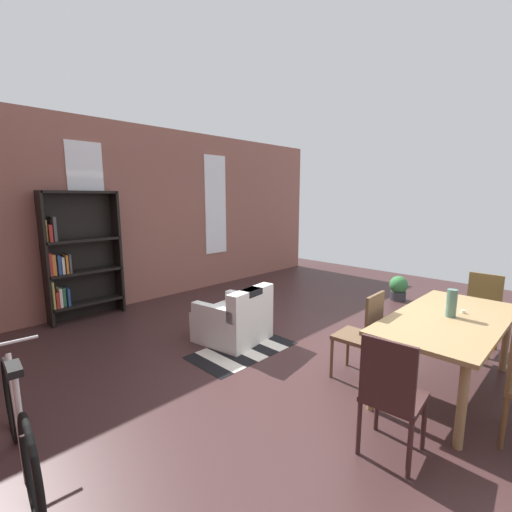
# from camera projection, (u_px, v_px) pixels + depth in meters

# --- Properties ---
(ground_plane) EXTENTS (10.44, 10.44, 0.00)m
(ground_plane) POSITION_uv_depth(u_px,v_px,m) (351.00, 365.00, 3.99)
(ground_plane) COLOR #3D2525
(back_wall_brick) EXTENTS (8.43, 0.12, 3.15)m
(back_wall_brick) POSITION_uv_depth(u_px,v_px,m) (159.00, 215.00, 6.54)
(back_wall_brick) COLOR #945B50
(back_wall_brick) RESTS_ON ground
(window_pane_0) EXTENTS (0.55, 0.02, 2.05)m
(window_pane_0) POSITION_uv_depth(u_px,v_px,m) (88.00, 208.00, 5.55)
(window_pane_0) COLOR white
(window_pane_1) EXTENTS (0.55, 0.02, 2.05)m
(window_pane_1) POSITION_uv_depth(u_px,v_px,m) (216.00, 205.00, 7.38)
(window_pane_1) COLOR white
(dining_table) EXTENTS (1.90, 0.91, 0.75)m
(dining_table) POSITION_uv_depth(u_px,v_px,m) (449.00, 325.00, 3.41)
(dining_table) COLOR #997B4F
(dining_table) RESTS_ON ground
(vase_on_table) EXTENTS (0.09, 0.09, 0.27)m
(vase_on_table) POSITION_uv_depth(u_px,v_px,m) (452.00, 303.00, 3.39)
(vase_on_table) COLOR #4C7266
(vase_on_table) RESTS_ON dining_table
(tealight_candle_0) EXTENTS (0.04, 0.04, 0.03)m
(tealight_candle_0) POSITION_uv_depth(u_px,v_px,m) (463.00, 312.00, 3.51)
(tealight_candle_0) COLOR silver
(tealight_candle_0) RESTS_ON dining_table
(dining_chair_head_left) EXTENTS (0.43, 0.43, 0.95)m
(dining_chair_head_left) POSITION_uv_depth(u_px,v_px,m) (391.00, 393.00, 2.50)
(dining_chair_head_left) COLOR #3E2524
(dining_chair_head_left) RESTS_ON ground
(dining_chair_far_left) EXTENTS (0.42, 0.42, 0.95)m
(dining_chair_far_left) POSITION_uv_depth(u_px,v_px,m) (363.00, 333.00, 3.61)
(dining_chair_far_left) COLOR brown
(dining_chair_far_left) RESTS_ON ground
(dining_chair_head_right) EXTENTS (0.41, 0.41, 0.95)m
(dining_chair_head_right) POSITION_uv_depth(u_px,v_px,m) (481.00, 309.00, 4.37)
(dining_chair_head_right) COLOR brown
(dining_chair_head_right) RESTS_ON ground
(bookshelf_tall) EXTENTS (1.11, 0.28, 2.00)m
(bookshelf_tall) POSITION_uv_depth(u_px,v_px,m) (77.00, 257.00, 5.37)
(bookshelf_tall) COLOR black
(bookshelf_tall) RESTS_ON ground
(armchair_white) EXTENTS (0.91, 0.91, 0.75)m
(armchair_white) POSITION_uv_depth(u_px,v_px,m) (235.00, 320.00, 4.66)
(armchair_white) COLOR white
(armchair_white) RESTS_ON ground
(bicycle_second) EXTENTS (0.44, 1.64, 0.88)m
(bicycle_second) POSITION_uv_depth(u_px,v_px,m) (19.00, 427.00, 2.40)
(bicycle_second) COLOR black
(bicycle_second) RESTS_ON ground
(potted_plant_by_shelf) EXTENTS (0.32, 0.32, 0.46)m
(potted_plant_by_shelf) POSITION_uv_depth(u_px,v_px,m) (398.00, 288.00, 6.48)
(potted_plant_by_shelf) COLOR #333338
(potted_plant_by_shelf) RESTS_ON ground
(striped_rug) EXTENTS (1.32, 0.73, 0.01)m
(striped_rug) POSITION_uv_depth(u_px,v_px,m) (243.00, 350.00, 4.39)
(striped_rug) COLOR black
(striped_rug) RESTS_ON ground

